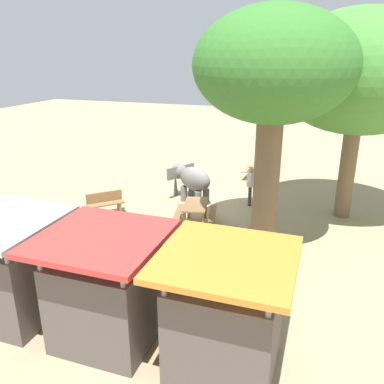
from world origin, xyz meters
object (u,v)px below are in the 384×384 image
(picnic_table_near, at_px, (196,209))
(market_stall_red, at_px, (106,294))
(shade_tree_main, at_px, (274,70))
(market_stall_white, at_px, (8,273))
(person_handler, at_px, (250,183))
(shade_tree_secondary, at_px, (360,73))
(elephant, at_px, (191,179))
(wooden_bench, at_px, (105,203))
(market_stall_orange, at_px, (225,319))
(picnic_table_far, at_px, (260,167))
(feed_bucket, at_px, (198,183))

(picnic_table_near, height_order, market_stall_red, market_stall_red)
(shade_tree_main, bearing_deg, market_stall_white, 49.54)
(person_handler, distance_m, picnic_table_near, 2.96)
(person_handler, xyz_separation_m, shade_tree_secondary, (-3.58, -0.08, 4.34))
(person_handler, relative_size, market_stall_white, 0.64)
(elephant, height_order, market_stall_white, market_stall_white)
(elephant, relative_size, market_stall_white, 0.84)
(person_handler, xyz_separation_m, wooden_bench, (5.11, 2.79, -0.48))
(shade_tree_secondary, height_order, market_stall_orange, shade_tree_secondary)
(picnic_table_far, bearing_deg, elephant, 155.89)
(wooden_bench, bearing_deg, shade_tree_main, 132.16)
(elephant, height_order, person_handler, person_handler)
(market_stall_white, bearing_deg, shade_tree_secondary, -129.72)
(elephant, xyz_separation_m, market_stall_white, (1.52, 8.67, 0.17))
(market_stall_red, distance_m, market_stall_white, 2.60)
(shade_tree_main, distance_m, feed_bucket, 8.08)
(picnic_table_far, relative_size, market_stall_white, 0.64)
(picnic_table_near, relative_size, picnic_table_far, 1.11)
(wooden_bench, distance_m, feed_bucket, 4.98)
(elephant, bearing_deg, market_stall_orange, 141.98)
(picnic_table_near, xyz_separation_m, market_stall_orange, (-2.76, 6.48, 0.55))
(elephant, height_order, shade_tree_secondary, shade_tree_secondary)
(market_stall_orange, height_order, market_stall_red, same)
(elephant, relative_size, person_handler, 1.31)
(person_handler, bearing_deg, market_stall_red, 70.40)
(picnic_table_near, bearing_deg, market_stall_white, 146.66)
(person_handler, height_order, picnic_table_far, person_handler)
(person_handler, xyz_separation_m, market_stall_orange, (-1.24, 8.99, 0.19))
(shade_tree_secondary, height_order, picnic_table_far, shade_tree_secondary)
(elephant, bearing_deg, picnic_table_far, -89.66)
(wooden_bench, height_order, picnic_table_near, wooden_bench)
(market_stall_red, bearing_deg, wooden_bench, -58.83)
(shade_tree_main, height_order, market_stall_white, shade_tree_main)
(picnic_table_near, relative_size, market_stall_orange, 0.71)
(market_stall_red, bearing_deg, elephant, -82.89)
(wooden_bench, xyz_separation_m, market_stall_white, (-1.15, 6.21, 0.67))
(wooden_bench, height_order, picnic_table_far, wooden_bench)
(elephant, xyz_separation_m, picnic_table_near, (-0.92, 2.19, -0.38))
(person_handler, height_order, shade_tree_main, shade_tree_main)
(elephant, distance_m, market_stall_red, 8.73)
(market_stall_red, height_order, market_stall_white, same)
(market_stall_red, height_order, feed_bucket, market_stall_red)
(picnic_table_near, distance_m, market_stall_red, 6.50)
(shade_tree_main, height_order, market_stall_red, shade_tree_main)
(person_handler, bearing_deg, market_stall_white, 55.23)
(shade_tree_main, xyz_separation_m, feed_bucket, (3.84, -4.72, -5.32))
(shade_tree_main, distance_m, picnic_table_near, 5.56)
(shade_tree_secondary, xyz_separation_m, feed_bucket, (6.37, -1.52, -5.12))
(picnic_table_far, bearing_deg, person_handler, -172.13)
(elephant, relative_size, market_stall_orange, 0.84)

